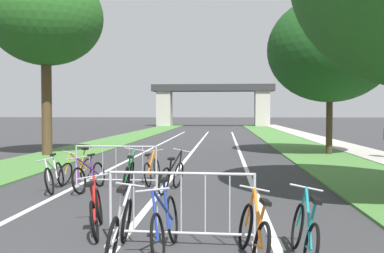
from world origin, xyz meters
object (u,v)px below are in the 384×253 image
at_px(tree_right_oak_mid, 330,49).
at_px(bicycle_teal_5, 304,234).
at_px(bicycle_red_2, 96,211).
at_px(crowd_barrier_second, 116,167).
at_px(bicycle_green_1, 129,176).
at_px(bicycle_orange_10, 253,233).
at_px(bicycle_white_9, 55,176).
at_px(bicycle_purple_8, 89,176).
at_px(bicycle_orange_0, 152,170).
at_px(bicycle_yellow_3, 77,170).
at_px(bicycle_black_4, 172,176).
at_px(bicycle_blue_7, 165,225).
at_px(tree_left_maple_mid, 46,18).
at_px(bicycle_silver_6, 120,228).
at_px(crowd_barrier_nearest, 181,209).

distance_m(tree_right_oak_mid, bicycle_teal_5, 14.78).
height_order(tree_right_oak_mid, bicycle_red_2, tree_right_oak_mid).
distance_m(crowd_barrier_second, bicycle_teal_5, 6.31).
relative_size(bicycle_green_1, bicycle_orange_10, 1.04).
bearing_deg(bicycle_white_9, bicycle_red_2, 111.98).
distance_m(bicycle_purple_8, bicycle_white_9, 0.83).
bearing_deg(bicycle_orange_10, bicycle_red_2, 147.15).
height_order(tree_right_oak_mid, bicycle_green_1, tree_right_oak_mid).
xyz_separation_m(bicycle_orange_0, bicycle_yellow_3, (-2.04, -0.02, -0.00)).
bearing_deg(bicycle_black_4, bicycle_blue_7, -70.68).
distance_m(bicycle_teal_5, bicycle_orange_10, 0.64).
bearing_deg(bicycle_purple_8, bicycle_teal_5, 141.96).
bearing_deg(tree_left_maple_mid, bicycle_silver_6, -62.87).
distance_m(bicycle_red_2, bicycle_orange_10, 2.63).
distance_m(bicycle_red_2, bicycle_teal_5, 3.21).
bearing_deg(bicycle_orange_10, bicycle_white_9, 126.84).
xyz_separation_m(crowd_barrier_nearest, bicycle_blue_7, (-0.17, -0.38, -0.13)).
relative_size(crowd_barrier_nearest, bicycle_teal_5, 1.27).
xyz_separation_m(crowd_barrier_nearest, crowd_barrier_second, (-2.12, 4.54, 0.00)).
bearing_deg(bicycle_yellow_3, bicycle_orange_0, -167.21).
bearing_deg(tree_left_maple_mid, bicycle_orange_10, -56.96).
bearing_deg(bicycle_white_9, bicycle_yellow_3, -106.53).
bearing_deg(bicycle_teal_5, bicycle_black_4, 117.72).
xyz_separation_m(bicycle_white_9, bicycle_orange_10, (4.46, -4.50, 0.00)).
bearing_deg(bicycle_silver_6, bicycle_orange_10, -6.61).
distance_m(crowd_barrier_nearest, bicycle_red_2, 1.52).
height_order(tree_right_oak_mid, bicycle_silver_6, tree_right_oak_mid).
height_order(bicycle_purple_8, bicycle_orange_10, bicycle_orange_10).
bearing_deg(bicycle_green_1, bicycle_black_4, -5.43).
bearing_deg(bicycle_teal_5, bicycle_orange_10, -177.92).
bearing_deg(crowd_barrier_second, bicycle_orange_0, 34.77).
bearing_deg(bicycle_yellow_3, tree_right_oak_mid, -124.73).
xyz_separation_m(bicycle_yellow_3, bicycle_silver_6, (2.58, -5.57, 0.01)).
height_order(bicycle_red_2, bicycle_white_9, bicycle_white_9).
xyz_separation_m(bicycle_green_1, bicycle_yellow_3, (-1.66, 1.07, -0.02)).
bearing_deg(bicycle_orange_0, bicycle_red_2, -87.62).
distance_m(crowd_barrier_second, bicycle_yellow_3, 1.35).
xyz_separation_m(bicycle_silver_6, bicycle_purple_8, (-1.90, 4.53, -0.01)).
height_order(tree_left_maple_mid, bicycle_purple_8, tree_left_maple_mid).
bearing_deg(tree_left_maple_mid, bicycle_yellow_3, -61.03).
relative_size(bicycle_red_2, bicycle_orange_10, 1.00).
distance_m(tree_left_maple_mid, bicycle_green_1, 10.92).
distance_m(bicycle_orange_0, bicycle_green_1, 1.15).
bearing_deg(bicycle_orange_10, bicycle_orange_0, 104.00).
bearing_deg(bicycle_teal_5, bicycle_yellow_3, 132.78).
xyz_separation_m(bicycle_yellow_3, bicycle_black_4, (2.70, -1.07, 0.01)).
height_order(tree_right_oak_mid, bicycle_white_9, tree_right_oak_mid).
distance_m(bicycle_blue_7, bicycle_purple_8, 5.08).
height_order(tree_left_maple_mid, bicycle_orange_0, tree_left_maple_mid).
distance_m(tree_right_oak_mid, bicycle_black_4, 11.65).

